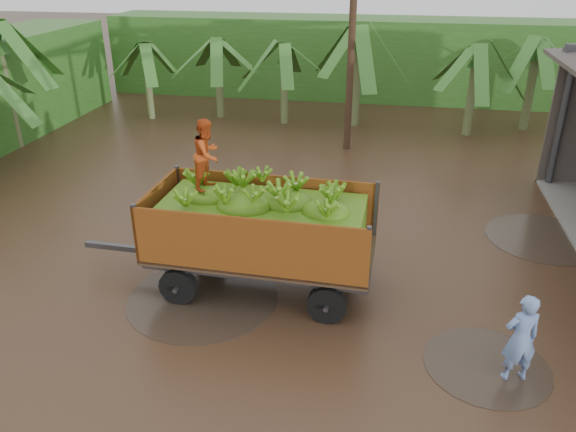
# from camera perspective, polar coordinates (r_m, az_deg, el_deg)

# --- Properties ---
(ground) EXTENTS (100.00, 100.00, 0.00)m
(ground) POSITION_cam_1_polar(r_m,az_deg,el_deg) (12.92, 7.16, -4.61)
(ground) COLOR black
(ground) RESTS_ON ground
(hedge_north) EXTENTS (22.00, 3.00, 3.60)m
(hedge_north) POSITION_cam_1_polar(r_m,az_deg,el_deg) (27.69, 5.54, 15.75)
(hedge_north) COLOR #2D661E
(hedge_north) RESTS_ON ground
(banana_trailer) EXTENTS (6.31, 2.32, 3.51)m
(banana_trailer) POSITION_cam_1_polar(r_m,az_deg,el_deg) (11.30, -2.76, -1.22)
(banana_trailer) COLOR #A85818
(banana_trailer) RESTS_ON ground
(man_blue) EXTENTS (0.67, 0.53, 1.62)m
(man_blue) POSITION_cam_1_polar(r_m,az_deg,el_deg) (9.91, 22.57, -11.40)
(man_blue) COLOR #6C89C6
(man_blue) RESTS_ON ground
(utility_pole) EXTENTS (1.20, 0.24, 8.48)m
(utility_pole) POSITION_cam_1_polar(r_m,az_deg,el_deg) (19.36, 6.57, 18.99)
(utility_pole) COLOR #47301E
(utility_pole) RESTS_ON ground
(banana_plants) EXTENTS (24.71, 20.07, 4.43)m
(banana_plants) POSITION_cam_1_polar(r_m,az_deg,el_deg) (20.07, -5.85, 12.10)
(banana_plants) COLOR #2D661E
(banana_plants) RESTS_ON ground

